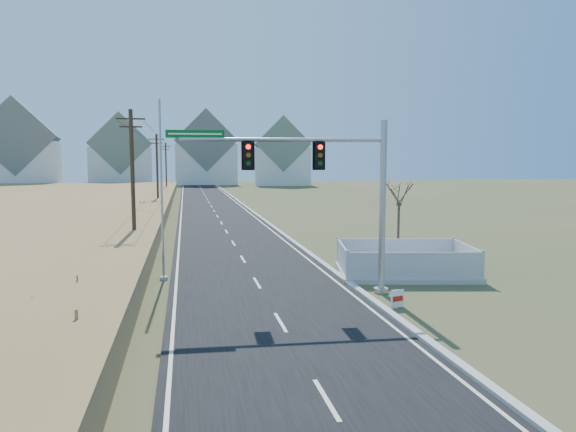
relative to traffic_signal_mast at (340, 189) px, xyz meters
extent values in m
plane|color=#414D25|center=(-3.21, -1.52, -4.55)|extent=(260.00, 260.00, 0.00)
cube|color=black|center=(-3.21, 48.48, -4.52)|extent=(8.00, 180.00, 0.06)
cube|color=#B2AFA8|center=(0.94, 48.48, -4.46)|extent=(0.30, 180.00, 0.18)
cylinder|color=#422D1E|center=(-9.71, 13.48, -0.05)|extent=(0.26, 0.26, 9.00)
cube|color=#422D1E|center=(-9.71, 13.48, 3.85)|extent=(1.80, 0.10, 0.10)
cube|color=#422D1E|center=(-9.71, 13.48, 3.35)|extent=(1.40, 0.10, 0.10)
cylinder|color=#422D1E|center=(-9.71, 43.48, -0.05)|extent=(0.26, 0.26, 9.00)
cube|color=#422D1E|center=(-9.71, 43.48, 3.85)|extent=(1.80, 0.10, 0.10)
cube|color=#422D1E|center=(-9.71, 43.48, 3.35)|extent=(1.40, 0.10, 0.10)
cylinder|color=#422D1E|center=(-9.71, 73.48, -0.05)|extent=(0.26, 0.26, 9.00)
cube|color=#422D1E|center=(-9.71, 73.48, 3.85)|extent=(1.80, 0.10, 0.10)
cube|color=#422D1E|center=(-9.71, 73.48, 3.35)|extent=(1.40, 0.10, 0.10)
cube|color=white|center=(-41.21, 98.48, 0.45)|extent=(17.38, 13.12, 10.00)
cube|color=slate|center=(-41.21, 98.48, 6.35)|extent=(17.69, 13.38, 16.29)
cube|color=white|center=(-21.21, 106.48, -0.05)|extent=(14.66, 10.95, 9.00)
cube|color=slate|center=(-21.21, 106.48, 5.35)|extent=(14.93, 11.17, 14.26)
cube|color=white|center=(-1.21, 110.48, 0.45)|extent=(15.00, 10.00, 10.00)
cube|color=slate|center=(-1.21, 110.48, 6.35)|extent=(15.27, 10.20, 15.27)
cube|color=white|center=(16.79, 102.48, -0.05)|extent=(13.87, 10.31, 9.00)
cube|color=slate|center=(16.79, 102.48, 5.35)|extent=(14.12, 10.51, 13.24)
cylinder|color=#9EA0A5|center=(1.88, -0.12, -4.44)|extent=(0.64, 0.64, 0.21)
cylinder|color=#9EA0A5|center=(1.88, -0.12, -0.83)|extent=(0.28, 0.28, 7.44)
cylinder|color=#9EA0A5|center=(-2.36, 0.15, 2.04)|extent=(8.49, 0.71, 0.17)
cube|color=black|center=(-0.88, 0.06, 1.42)|extent=(0.36, 0.30, 1.05)
cube|color=black|center=(-3.85, 0.24, 1.42)|extent=(0.36, 0.30, 1.05)
cube|color=#055B1B|center=(-5.97, 0.38, 2.26)|extent=(2.34, 0.19, 0.32)
cube|color=#B7B5AD|center=(4.41, 3.12, -4.42)|extent=(7.35, 5.69, 0.25)
cube|color=#B4B4BA|center=(4.01, 1.06, -3.66)|extent=(6.20, 1.29, 1.26)
cube|color=#B4B4BA|center=(4.82, 5.18, -3.66)|extent=(6.20, 1.29, 1.26)
cube|color=#B4B4BA|center=(1.32, 3.73, -3.66)|extent=(0.89, 4.14, 1.26)
cube|color=#B4B4BA|center=(7.51, 2.51, -3.66)|extent=(0.89, 4.14, 1.26)
cube|color=white|center=(1.63, -2.47, -4.17)|extent=(0.57, 0.16, 0.71)
cube|color=red|center=(1.64, -2.49, -4.17)|extent=(0.45, 0.11, 0.21)
cylinder|color=#B7B5AD|center=(-7.51, 4.23, -4.46)|extent=(0.39, 0.39, 0.17)
cylinder|color=#9EA0A5|center=(-7.51, 4.23, -0.25)|extent=(0.11, 0.11, 8.60)
cylinder|color=#4C3F33|center=(6.15, 7.96, -2.95)|extent=(0.15, 0.15, 3.19)
camera|label=1|loc=(-6.39, -20.78, 1.14)|focal=32.00mm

